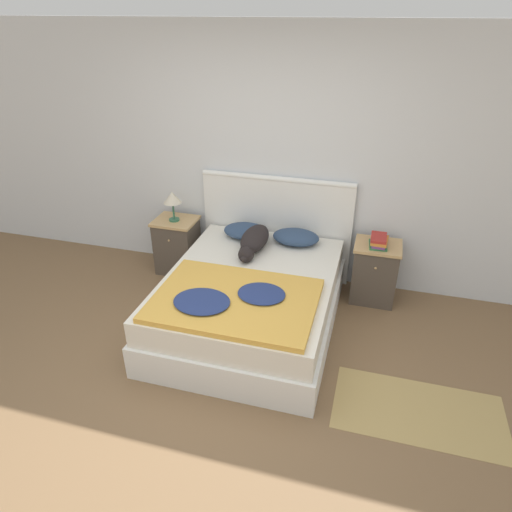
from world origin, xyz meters
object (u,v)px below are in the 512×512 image
object	(u,v)px
nightstand_left	(177,245)
pillow_left	(246,231)
pillow_right	(296,237)
book_stack	(379,241)
nightstand_right	(375,272)
dog	(254,240)
table_lamp	(172,199)
bed	(250,301)

from	to	relation	value
nightstand_left	pillow_left	size ratio (longest dim) A/B	1.32
pillow_right	book_stack	xyz separation A→B (m)	(0.80, -0.00, 0.07)
nightstand_right	pillow_right	distance (m)	0.86
pillow_right	nightstand_left	bearing A→B (deg)	179.03
pillow_left	dog	distance (m)	0.27
pillow_right	table_lamp	bearing A→B (deg)	179.74
pillow_right	dog	size ratio (longest dim) A/B	0.62
bed	pillow_right	bearing A→B (deg)	70.50
book_stack	table_lamp	xyz separation A→B (m)	(-2.13, 0.01, 0.20)
pillow_right	table_lamp	size ratio (longest dim) A/B	1.45
pillow_left	book_stack	bearing A→B (deg)	-0.22
book_stack	table_lamp	bearing A→B (deg)	179.71
pillow_left	pillow_right	xyz separation A→B (m)	(0.52, 0.00, 0.00)
dog	book_stack	world-z (taller)	dog
bed	book_stack	xyz separation A→B (m)	(1.06, 0.73, 0.40)
dog	table_lamp	distance (m)	1.01
dog	book_stack	xyz separation A→B (m)	(1.18, 0.22, 0.04)
dog	bed	bearing A→B (deg)	-77.38
nightstand_left	pillow_left	bearing A→B (deg)	-1.60
nightstand_left	table_lamp	distance (m)	0.55
nightstand_left	dog	world-z (taller)	dog
nightstand_left	table_lamp	bearing A→B (deg)	-90.00
nightstand_right	book_stack	world-z (taller)	book_stack
pillow_left	table_lamp	distance (m)	0.85
nightstand_right	pillow_left	size ratio (longest dim) A/B	1.32
pillow_right	table_lamp	distance (m)	1.35
pillow_left	pillow_right	size ratio (longest dim) A/B	1.00
table_lamp	nightstand_right	bearing A→B (deg)	0.44
pillow_left	pillow_right	distance (m)	0.52
pillow_left	table_lamp	xyz separation A→B (m)	(-0.80, 0.01, 0.27)
pillow_right	book_stack	size ratio (longest dim) A/B	1.93
table_lamp	dog	bearing A→B (deg)	-13.85
nightstand_right	pillow_left	world-z (taller)	pillow_left
book_stack	table_lamp	world-z (taller)	table_lamp
nightstand_right	pillow_right	size ratio (longest dim) A/B	1.32
bed	table_lamp	bearing A→B (deg)	145.09
nightstand_right	pillow_left	distance (m)	1.36
pillow_left	book_stack	xyz separation A→B (m)	(1.33, -0.00, 0.07)
nightstand_right	book_stack	size ratio (longest dim) A/B	2.54
book_stack	dog	bearing A→B (deg)	-169.25
pillow_left	book_stack	distance (m)	1.33
pillow_left	dog	size ratio (longest dim) A/B	0.62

